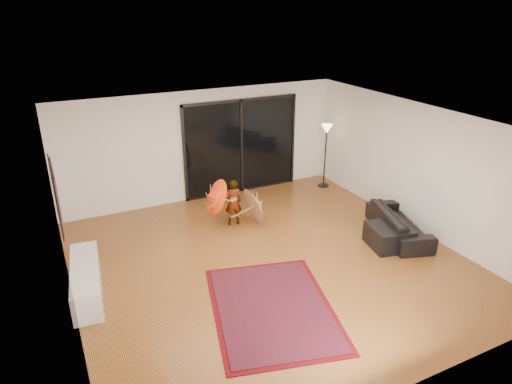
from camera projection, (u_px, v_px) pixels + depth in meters
floor at (270, 262)px, 8.71m from camera, size 7.00×7.00×0.00m
ceiling at (271, 123)px, 7.66m from camera, size 7.00×7.00×0.00m
wall_back at (203, 146)px, 11.08m from camera, size 7.00×0.00×7.00m
wall_front at (411, 304)px, 5.29m from camera, size 7.00×0.00×7.00m
wall_left at (62, 238)px, 6.76m from camera, size 0.00×7.00×7.00m
wall_right at (417, 168)px, 9.61m from camera, size 0.00×7.00×7.00m
sliding_door at (241, 146)px, 11.52m from camera, size 3.06×0.07×2.40m
painting at (56, 195)px, 7.49m from camera, size 0.04×1.28×1.08m
media_console at (86, 280)px, 7.69m from camera, size 0.65×1.85×0.50m
speaker at (90, 297)px, 7.41m from camera, size 0.28×0.28×0.32m
persian_rug at (272, 308)px, 7.39m from camera, size 2.50×3.03×0.02m
sofa at (399, 223)px, 9.60m from camera, size 1.30×2.04×0.56m
ottoman at (389, 236)px, 9.18m from camera, size 0.92×0.92×0.44m
floor_lamp at (326, 138)px, 11.75m from camera, size 0.29×0.29×1.68m
child at (233, 202)px, 9.97m from camera, size 0.42×0.30×1.05m
parasol_orange at (210, 199)px, 9.63m from camera, size 0.50×0.80×0.85m
parasol_white at (261, 201)px, 10.10m from camera, size 0.53×0.86×0.90m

